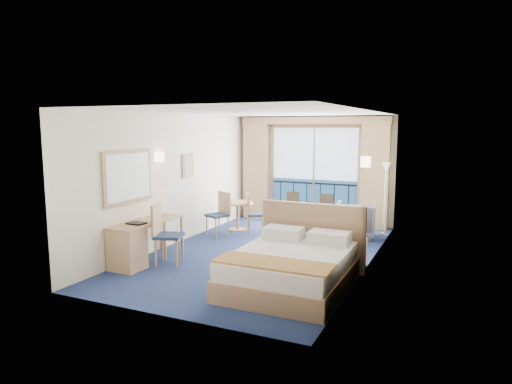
{
  "coord_description": "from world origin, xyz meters",
  "views": [
    {
      "loc": [
        3.42,
        -7.88,
        2.44
      ],
      "look_at": [
        -0.25,
        0.2,
        1.16
      ],
      "focal_mm": 32.0,
      "sensor_mm": 36.0,
      "label": 1
    }
  ],
  "objects_px": {
    "bed": "(292,266)",
    "floor_lamp": "(386,180)",
    "desk_chair": "(164,231)",
    "armchair": "(356,220)",
    "desk": "(132,244)",
    "nightstand": "(354,253)",
    "table_chair_a": "(252,211)",
    "round_table": "(238,209)",
    "table_chair_b": "(220,211)"
  },
  "relations": [
    {
      "from": "armchair",
      "to": "table_chair_b",
      "type": "bearing_deg",
      "value": 12.69
    },
    {
      "from": "desk_chair",
      "to": "desk",
      "type": "bearing_deg",
      "value": 117.38
    },
    {
      "from": "bed",
      "to": "armchair",
      "type": "distance_m",
      "value": 3.58
    },
    {
      "from": "floor_lamp",
      "to": "desk_chair",
      "type": "relative_size",
      "value": 1.51
    },
    {
      "from": "desk_chair",
      "to": "table_chair_a",
      "type": "relative_size",
      "value": 1.19
    },
    {
      "from": "armchair",
      "to": "desk_chair",
      "type": "xyz_separation_m",
      "value": [
        -2.67,
        -3.42,
        0.22
      ]
    },
    {
      "from": "bed",
      "to": "table_chair_b",
      "type": "xyz_separation_m",
      "value": [
        -2.6,
        2.46,
        0.24
      ]
    },
    {
      "from": "desk",
      "to": "desk_chair",
      "type": "relative_size",
      "value": 1.47
    },
    {
      "from": "bed",
      "to": "table_chair_b",
      "type": "relative_size",
      "value": 2.2
    },
    {
      "from": "armchair",
      "to": "desk",
      "type": "relative_size",
      "value": 0.54
    },
    {
      "from": "table_chair_a",
      "to": "table_chair_b",
      "type": "height_order",
      "value": "table_chair_b"
    },
    {
      "from": "desk",
      "to": "table_chair_b",
      "type": "distance_m",
      "value": 2.72
    },
    {
      "from": "desk_chair",
      "to": "round_table",
      "type": "relative_size",
      "value": 1.46
    },
    {
      "from": "nightstand",
      "to": "floor_lamp",
      "type": "height_order",
      "value": "floor_lamp"
    },
    {
      "from": "armchair",
      "to": "desk_chair",
      "type": "relative_size",
      "value": 0.79
    },
    {
      "from": "nightstand",
      "to": "floor_lamp",
      "type": "bearing_deg",
      "value": 88.02
    },
    {
      "from": "armchair",
      "to": "desk_chair",
      "type": "distance_m",
      "value": 4.34
    },
    {
      "from": "bed",
      "to": "desk_chair",
      "type": "xyz_separation_m",
      "value": [
        -2.47,
        0.15,
        0.29
      ]
    },
    {
      "from": "bed",
      "to": "floor_lamp",
      "type": "xyz_separation_m",
      "value": [
        0.73,
        4.07,
        0.92
      ]
    },
    {
      "from": "armchair",
      "to": "table_chair_a",
      "type": "relative_size",
      "value": 0.94
    },
    {
      "from": "bed",
      "to": "round_table",
      "type": "xyz_separation_m",
      "value": [
        -2.49,
        3.11,
        0.19
      ]
    },
    {
      "from": "armchair",
      "to": "desk",
      "type": "xyz_separation_m",
      "value": [
        -3.06,
        -3.82,
        0.02
      ]
    },
    {
      "from": "desk",
      "to": "round_table",
      "type": "height_order",
      "value": "desk"
    },
    {
      "from": "armchair",
      "to": "table_chair_b",
      "type": "xyz_separation_m",
      "value": [
        -2.8,
        -1.11,
        0.16
      ]
    },
    {
      "from": "round_table",
      "to": "table_chair_a",
      "type": "bearing_deg",
      "value": -16.8
    },
    {
      "from": "nightstand",
      "to": "desk_chair",
      "type": "distance_m",
      "value": 3.36
    },
    {
      "from": "floor_lamp",
      "to": "desk_chair",
      "type": "height_order",
      "value": "floor_lamp"
    },
    {
      "from": "desk",
      "to": "table_chair_a",
      "type": "distance_m",
      "value": 3.32
    },
    {
      "from": "nightstand",
      "to": "desk",
      "type": "relative_size",
      "value": 0.32
    },
    {
      "from": "armchair",
      "to": "floor_lamp",
      "type": "bearing_deg",
      "value": -146.19
    },
    {
      "from": "armchair",
      "to": "round_table",
      "type": "height_order",
      "value": "armchair"
    },
    {
      "from": "armchair",
      "to": "round_table",
      "type": "xyz_separation_m",
      "value": [
        -2.69,
        -0.47,
        0.11
      ]
    },
    {
      "from": "desk_chair",
      "to": "round_table",
      "type": "bearing_deg",
      "value": -17.15
    },
    {
      "from": "armchair",
      "to": "round_table",
      "type": "bearing_deg",
      "value": 0.87
    },
    {
      "from": "table_chair_b",
      "to": "floor_lamp",
      "type": "bearing_deg",
      "value": 49.64
    },
    {
      "from": "desk_chair",
      "to": "armchair",
      "type": "bearing_deg",
      "value": -55.57
    },
    {
      "from": "nightstand",
      "to": "round_table",
      "type": "bearing_deg",
      "value": 151.05
    },
    {
      "from": "floor_lamp",
      "to": "table_chair_b",
      "type": "xyz_separation_m",
      "value": [
        -3.33,
        -1.61,
        -0.68
      ]
    },
    {
      "from": "desk",
      "to": "table_chair_a",
      "type": "height_order",
      "value": "table_chair_a"
    },
    {
      "from": "nightstand",
      "to": "desk_chair",
      "type": "xyz_separation_m",
      "value": [
        -3.11,
        -1.22,
        0.36
      ]
    },
    {
      "from": "nightstand",
      "to": "desk_chair",
      "type": "relative_size",
      "value": 0.47
    },
    {
      "from": "armchair",
      "to": "table_chair_a",
      "type": "distance_m",
      "value": 2.32
    },
    {
      "from": "bed",
      "to": "floor_lamp",
      "type": "distance_m",
      "value": 4.24
    },
    {
      "from": "table_chair_a",
      "to": "round_table",
      "type": "bearing_deg",
      "value": 42.89
    },
    {
      "from": "floor_lamp",
      "to": "desk",
      "type": "bearing_deg",
      "value": -129.82
    },
    {
      "from": "armchair",
      "to": "table_chair_b",
      "type": "height_order",
      "value": "table_chair_b"
    },
    {
      "from": "bed",
      "to": "desk",
      "type": "height_order",
      "value": "bed"
    },
    {
      "from": "armchair",
      "to": "nightstand",
      "type": "bearing_deg",
      "value": 92.44
    },
    {
      "from": "table_chair_a",
      "to": "bed",
      "type": "bearing_deg",
      "value": -175.79
    },
    {
      "from": "floor_lamp",
      "to": "round_table",
      "type": "height_order",
      "value": "floor_lamp"
    }
  ]
}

